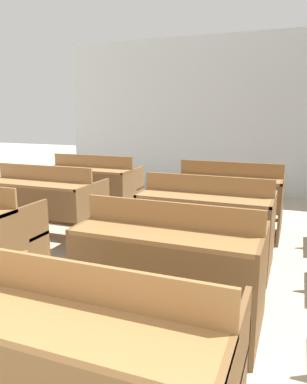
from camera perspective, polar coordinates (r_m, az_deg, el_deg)
name	(u,v)px	position (r m, az deg, el deg)	size (l,w,h in m)	color
wall_back	(251,116)	(7.00, 14.67, 11.11)	(7.29, 0.06, 2.85)	silver
bench_front_center	(85,355)	(1.75, -10.33, -23.30)	(1.26, 0.72, 0.90)	brown
bench_second_center	(170,260)	(2.64, 2.49, -10.34)	(1.26, 0.72, 0.90)	brown
bench_third_left	(45,201)	(4.50, -16.20, -1.33)	(1.26, 0.72, 0.90)	brown
bench_third_center	(206,218)	(3.68, 7.99, -3.90)	(1.26, 0.72, 0.90)	brown
bench_back_left	(93,184)	(5.42, -9.24, 1.21)	(1.26, 0.72, 0.90)	brown
bench_back_center	(229,195)	(4.72, 11.45, -0.49)	(1.26, 0.72, 0.90)	brown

